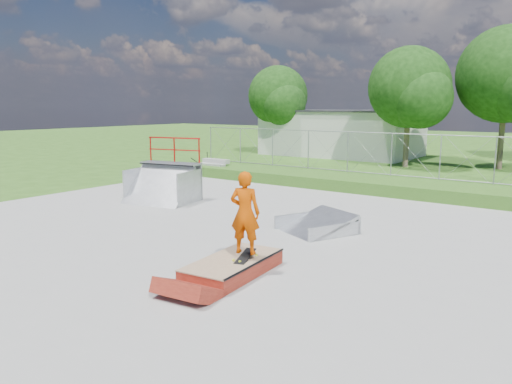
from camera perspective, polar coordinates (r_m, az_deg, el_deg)
ground at (r=12.80m, az=-2.20°, el=-5.70°), size 120.00×120.00×0.00m
concrete_pad at (r=12.79m, az=-2.20°, el=-5.61°), size 20.00×16.00×0.04m
grass_berm at (r=20.89m, az=14.09°, el=0.81°), size 24.00×3.00×0.50m
grind_box at (r=10.32m, az=-2.66°, el=-8.57°), size 1.33×2.41×0.34m
quarter_pipe at (r=17.97m, az=-10.85°, el=2.35°), size 2.63×2.36×2.27m
flat_bank_ramp at (r=13.71m, az=6.87°, el=-3.61°), size 2.23×2.29×0.51m
skateboard at (r=10.27m, az=-1.25°, el=-7.39°), size 0.45×0.82×0.13m
skater at (r=10.05m, az=-1.26°, el=-2.79°), size 0.72×0.59×1.69m
concrete_stairs at (r=24.64m, az=-5.28°, el=2.77°), size 1.50×1.60×0.80m
chain_link_fence at (r=21.67m, az=15.21°, el=4.15°), size 20.00×0.06×1.80m
utility_building_flat at (r=35.38m, az=9.74°, el=6.61°), size 10.00×6.00×3.00m
tree_left_near at (r=29.08m, az=17.45°, el=11.03°), size 4.76×4.48×6.65m
tree_center at (r=29.92m, az=27.18°, el=11.52°), size 5.44×5.12×7.60m
tree_left_far at (r=35.33m, az=2.69°, el=10.69°), size 4.42×4.16×6.18m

